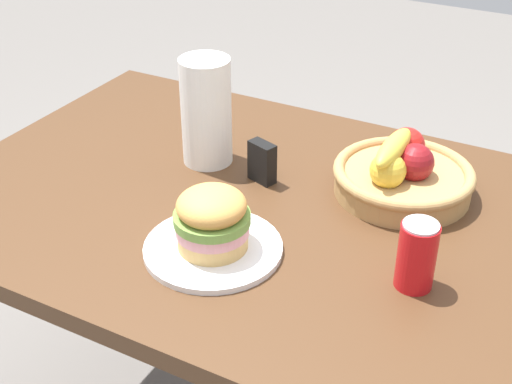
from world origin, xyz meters
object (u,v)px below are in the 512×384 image
Objects in this scene: paper_towel_roll at (206,112)px; napkin_holder at (262,162)px; sandwich at (212,219)px; fruit_basket at (403,174)px; plate at (213,248)px; soda_can at (417,255)px.

paper_towel_roll reaches higher than napkin_holder.
paper_towel_roll is 2.67× the size of napkin_holder.
sandwich is 0.43m from fruit_basket.
soda_can reaches higher than plate.
napkin_holder is (-0.28, -0.09, 0.00)m from fruit_basket.
napkin_holder is at bearing -161.65° from fruit_basket.
sandwich is at bearing -57.07° from paper_towel_roll.
soda_can is 0.43× the size of fruit_basket.
soda_can is at bearing -6.92° from napkin_holder.
sandwich is at bearing -104.04° from plate.
plate is 0.43m from fruit_basket.
soda_can reaches higher than napkin_holder.
paper_towel_roll reaches higher than plate.
paper_towel_roll is (-0.54, 0.21, 0.06)m from soda_can.
paper_towel_roll reaches higher than soda_can.
sandwich reaches higher than plate.
napkin_holder is (-0.04, 0.27, 0.04)m from plate.
plate is 2.03× the size of soda_can.
fruit_basket is 0.29m from napkin_holder.
paper_towel_roll is at bearing -170.70° from fruit_basket.
paper_towel_roll is 0.17m from napkin_holder.
sandwich is 0.36m from soda_can.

